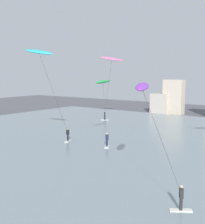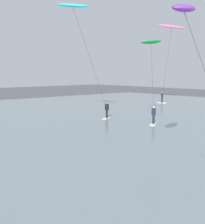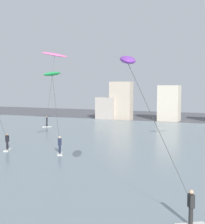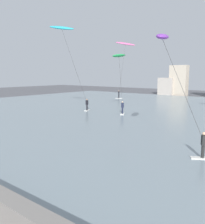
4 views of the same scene
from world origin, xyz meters
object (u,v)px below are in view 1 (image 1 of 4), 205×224
kitesurfer_purple (147,102)px  kitesurfer_green (103,90)px  kitesurfer_cyan (42,59)px  kitesurfer_pink (111,63)px

kitesurfer_purple → kitesurfer_green: bearing=136.3°
kitesurfer_cyan → kitesurfer_purple: bearing=-21.5°
kitesurfer_cyan → kitesurfer_purple: size_ratio=1.43×
kitesurfer_green → kitesurfer_purple: kitesurfer_purple is taller
kitesurfer_green → kitesurfer_pink: size_ratio=0.68×
kitesurfer_green → kitesurfer_pink: 17.81m
kitesurfer_green → kitesurfer_purple: size_ratio=0.98×
kitesurfer_green → kitesurfer_pink: (-9.14, 14.81, 3.77)m
kitesurfer_pink → kitesurfer_cyan: bearing=-79.7°
kitesurfer_purple → kitesurfer_pink: bearing=128.8°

